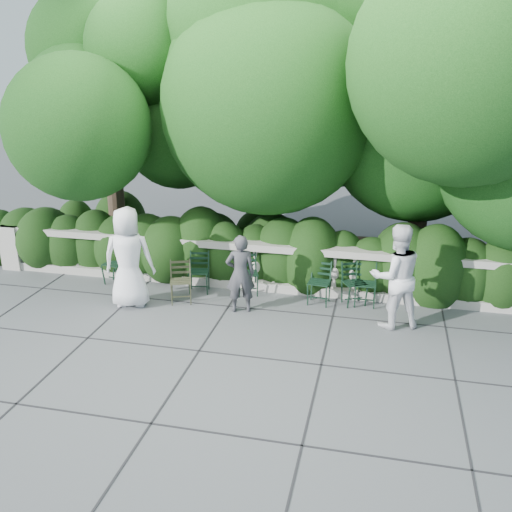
% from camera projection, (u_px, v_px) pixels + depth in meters
% --- Properties ---
extents(ground, '(90.00, 90.00, 0.00)m').
position_uv_depth(ground, '(243.00, 327.00, 10.12)').
color(ground, '#4D5054').
rests_on(ground, ground).
extents(balustrade, '(12.00, 0.44, 1.00)m').
position_uv_depth(balustrade, '(265.00, 267.00, 11.62)').
color(balustrade, '#9E998E').
rests_on(balustrade, ground).
extents(shrub_hedge, '(15.00, 2.60, 1.70)m').
position_uv_depth(shrub_hedge, '(276.00, 269.00, 12.88)').
color(shrub_hedge, black).
rests_on(shrub_hedge, ground).
extents(tree_canopy, '(15.04, 6.52, 6.78)m').
position_uv_depth(tree_canopy, '(313.00, 87.00, 11.60)').
color(tree_canopy, '#3F3023').
rests_on(tree_canopy, ground).
extents(chair_a, '(0.53, 0.56, 0.84)m').
position_uv_depth(chair_a, '(112.00, 286.00, 11.94)').
color(chair_a, black).
rests_on(chair_a, ground).
extents(chair_b, '(0.52, 0.56, 0.84)m').
position_uv_depth(chair_b, '(199.00, 295.00, 11.50)').
color(chair_b, black).
rests_on(chair_b, ground).
extents(chair_c, '(0.48, 0.52, 0.84)m').
position_uv_depth(chair_c, '(317.00, 306.00, 10.96)').
color(chair_c, black).
rests_on(chair_c, ground).
extents(chair_d, '(0.46, 0.49, 0.84)m').
position_uv_depth(chair_d, '(364.00, 308.00, 10.88)').
color(chair_d, black).
rests_on(chair_d, ground).
extents(chair_e, '(0.58, 0.60, 0.84)m').
position_uv_depth(chair_e, '(248.00, 297.00, 11.39)').
color(chair_e, black).
rests_on(chair_e, ground).
extents(chair_f, '(0.61, 0.63, 0.84)m').
position_uv_depth(chair_f, '(356.00, 307.00, 10.93)').
color(chair_f, black).
rests_on(chair_f, ground).
extents(chair_weathered, '(0.57, 0.60, 0.84)m').
position_uv_depth(chair_weathered, '(182.00, 305.00, 11.01)').
color(chair_weathered, black).
rests_on(chair_weathered, ground).
extents(person_businessman, '(1.05, 0.78, 1.95)m').
position_uv_depth(person_businessman, '(128.00, 257.00, 10.71)').
color(person_businessman, white).
rests_on(person_businessman, ground).
extents(person_woman_grey, '(0.63, 0.52, 1.50)m').
position_uv_depth(person_woman_grey, '(240.00, 274.00, 10.54)').
color(person_woman_grey, '#3E3D42').
rests_on(person_woman_grey, ground).
extents(person_casual_man, '(1.11, 0.99, 1.88)m').
position_uv_depth(person_casual_man, '(396.00, 276.00, 9.89)').
color(person_casual_man, white).
rests_on(person_casual_man, ground).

